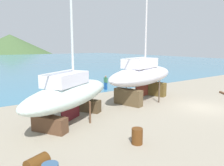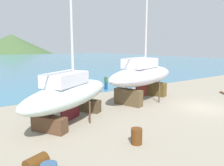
{
  "view_description": "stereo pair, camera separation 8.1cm",
  "coord_description": "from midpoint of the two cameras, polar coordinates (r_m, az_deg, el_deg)",
  "views": [
    {
      "loc": [
        -16.09,
        -9.86,
        5.01
      ],
      "look_at": [
        -6.19,
        4.14,
        2.08
      ],
      "focal_mm": 35.06,
      "sensor_mm": 36.0,
      "label": 1
    },
    {
      "loc": [
        -16.02,
        -9.91,
        5.01
      ],
      "look_at": [
        -6.19,
        4.14,
        2.08
      ],
      "focal_mm": 35.06,
      "sensor_mm": 36.0,
      "label": 2
    }
  ],
  "objects": [
    {
      "name": "barrel_tipped_center",
      "position": [
        11.64,
        6.63,
        -13.62
      ],
      "size": [
        0.81,
        0.81,
        0.83
      ],
      "primitive_type": "cylinder",
      "rotation": [
        0.0,
        0.0,
        0.88
      ],
      "color": "#573012",
      "rests_on": "ground"
    },
    {
      "name": "sea_water",
      "position": [
        78.63,
        -23.22,
        5.26
      ],
      "size": [
        140.21,
        114.44,
        0.01
      ],
      "primitive_type": "cube",
      "color": "teal",
      "rests_on": "ground"
    },
    {
      "name": "sailboat_far_slipway",
      "position": [
        14.85,
        -10.86,
        -2.76
      ],
      "size": [
        8.95,
        7.0,
        12.55
      ],
      "rotation": [
        0.0,
        0.0,
        0.56
      ],
      "color": "#4D3B26",
      "rests_on": "ground"
    },
    {
      "name": "barrel_tipped_left",
      "position": [
        9.93,
        -18.93,
        -19.13
      ],
      "size": [
        1.09,
        0.91,
        0.61
      ],
      "primitive_type": "cylinder",
      "rotation": [
        1.57,
        0.0,
        1.96
      ],
      "color": "#532F0F",
      "rests_on": "ground"
    },
    {
      "name": "worker",
      "position": [
        25.15,
        -1.48,
        0.16
      ],
      "size": [
        0.29,
        0.46,
        1.63
      ],
      "rotation": [
        0.0,
        0.0,
        0.11
      ],
      "color": "#1A4A8E",
      "rests_on": "ground"
    },
    {
      "name": "sailboat_large_starboard",
      "position": [
        20.37,
        8.0,
        1.95
      ],
      "size": [
        9.93,
        5.84,
        13.44
      ],
      "rotation": [
        0.0,
        0.0,
        0.3
      ],
      "color": "brown",
      "rests_on": "ground"
    },
    {
      "name": "headland_hill",
      "position": [
        211.97,
        -24.61,
        7.47
      ],
      "size": [
        122.32,
        122.32,
        29.49
      ],
      "primitive_type": "cone",
      "color": "#405C32",
      "rests_on": "ground"
    }
  ]
}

